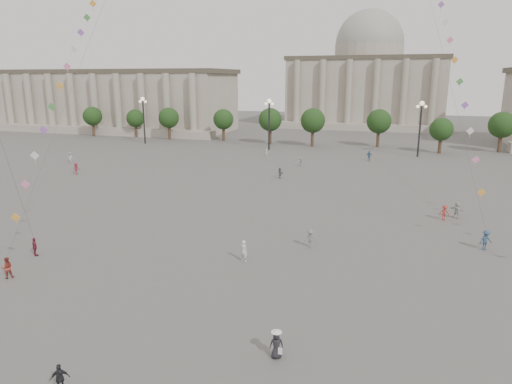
% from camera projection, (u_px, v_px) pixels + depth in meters
% --- Properties ---
extents(ground, '(360.00, 360.00, 0.00)m').
position_uv_depth(ground, '(186.00, 326.00, 28.12)').
color(ground, '#4E4C49').
rests_on(ground, ground).
extents(hall_west, '(84.00, 26.22, 17.20)m').
position_uv_depth(hall_west, '(97.00, 100.00, 134.99)').
color(hall_west, gray).
rests_on(hall_west, ground).
extents(hall_central, '(48.30, 34.30, 35.50)m').
position_uv_depth(hall_central, '(367.00, 80.00, 144.03)').
color(hall_central, gray).
rests_on(hall_central, ground).
extents(tree_row, '(137.12, 5.12, 8.00)m').
position_uv_depth(tree_row, '(346.00, 123.00, 98.87)').
color(tree_row, '#352A1A').
rests_on(tree_row, ground).
extents(lamp_post_far_west, '(2.00, 0.90, 10.65)m').
position_uv_depth(lamp_post_far_west, '(143.00, 112.00, 104.31)').
color(lamp_post_far_west, '#262628').
rests_on(lamp_post_far_west, ground).
extents(lamp_post_mid_west, '(2.00, 0.90, 10.65)m').
position_uv_depth(lamp_post_mid_west, '(269.00, 115.00, 95.43)').
color(lamp_post_mid_west, '#262628').
rests_on(lamp_post_mid_west, ground).
extents(lamp_post_mid_east, '(2.00, 0.90, 10.65)m').
position_uv_depth(lamp_post_mid_east, '(421.00, 119.00, 86.56)').
color(lamp_post_mid_east, '#262628').
rests_on(lamp_post_mid_east, ground).
extents(person_crowd_0, '(1.15, 0.56, 1.90)m').
position_uv_depth(person_crowd_0, '(369.00, 156.00, 83.73)').
color(person_crowd_0, '#335674').
rests_on(person_crowd_0, ground).
extents(person_crowd_1, '(1.14, 1.10, 1.85)m').
position_uv_depth(person_crowd_1, '(70.00, 157.00, 82.14)').
color(person_crowd_1, white).
rests_on(person_crowd_1, ground).
extents(person_crowd_2, '(1.06, 1.35, 1.84)m').
position_uv_depth(person_crowd_2, '(76.00, 169.00, 72.05)').
color(person_crowd_2, maroon).
rests_on(person_crowd_2, ground).
extents(person_crowd_4, '(0.96, 1.45, 1.50)m').
position_uv_depth(person_crowd_4, '(301.00, 162.00, 78.83)').
color(person_crowd_4, '#B0B0AC').
rests_on(person_crowd_4, ground).
extents(person_crowd_6, '(1.11, 0.67, 1.68)m').
position_uv_depth(person_crowd_6, '(310.00, 239.00, 40.94)').
color(person_crowd_6, slate).
rests_on(person_crowd_6, ground).
extents(person_crowd_7, '(1.72, 1.21, 1.79)m').
position_uv_depth(person_crowd_7, '(457.00, 210.00, 49.58)').
color(person_crowd_7, '#BABAB6').
rests_on(person_crowd_7, ground).
extents(person_crowd_8, '(1.23, 0.96, 1.68)m').
position_uv_depth(person_crowd_8, '(444.00, 212.00, 48.89)').
color(person_crowd_8, '#9F332B').
rests_on(person_crowd_8, ground).
extents(person_crowd_10, '(0.64, 0.68, 1.56)m').
position_uv_depth(person_crowd_10, '(267.00, 153.00, 88.22)').
color(person_crowd_10, silver).
rests_on(person_crowd_10, ground).
extents(person_crowd_12, '(1.45, 1.40, 1.65)m').
position_uv_depth(person_crowd_12, '(280.00, 173.00, 69.28)').
color(person_crowd_12, slate).
rests_on(person_crowd_12, ground).
extents(person_crowd_13, '(0.79, 0.67, 1.85)m').
position_uv_depth(person_crowd_13, '(244.00, 251.00, 37.83)').
color(person_crowd_13, silver).
rests_on(person_crowd_13, ground).
extents(tourist_0, '(1.02, 0.82, 1.62)m').
position_uv_depth(tourist_0, '(35.00, 247.00, 39.00)').
color(tourist_0, maroon).
rests_on(tourist_0, ground).
extents(tourist_4, '(0.93, 0.80, 1.49)m').
position_uv_depth(tourist_4, '(60.00, 378.00, 22.07)').
color(tourist_4, black).
rests_on(tourist_4, ground).
extents(kite_flyer_0, '(1.02, 1.03, 1.68)m').
position_uv_depth(kite_flyer_0, '(7.00, 268.00, 34.66)').
color(kite_flyer_0, maroon).
rests_on(kite_flyer_0, ground).
extents(kite_flyer_1, '(1.36, 1.19, 1.83)m').
position_uv_depth(kite_flyer_1, '(486.00, 240.00, 40.34)').
color(kite_flyer_1, navy).
rests_on(kite_flyer_1, ground).
extents(hat_person, '(0.91, 0.77, 1.69)m').
position_uv_depth(hat_person, '(276.00, 344.00, 24.72)').
color(hat_person, black).
rests_on(hat_person, ground).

